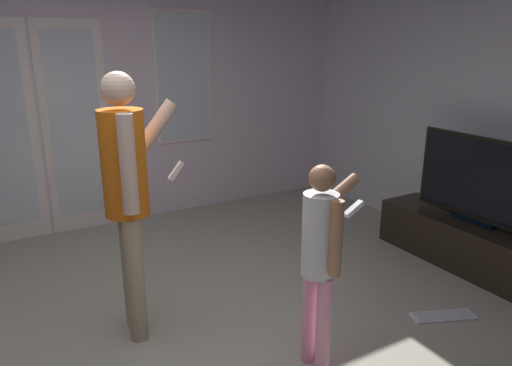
{
  "coord_description": "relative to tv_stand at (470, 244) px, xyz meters",
  "views": [
    {
      "loc": [
        -0.6,
        -2.33,
        1.85
      ],
      "look_at": [
        0.74,
        0.02,
        1.04
      ],
      "focal_mm": 33.23,
      "sensor_mm": 36.0,
      "label": 1
    }
  ],
  "objects": [
    {
      "name": "flat_screen_tv",
      "position": [
        -0.0,
        0.0,
        0.57
      ],
      "size": [
        0.08,
        1.11,
        0.72
      ],
      "color": "black",
      "rests_on": "tv_stand"
    },
    {
      "name": "person_child",
      "position": [
        -1.9,
        -0.4,
        0.54
      ],
      "size": [
        0.53,
        0.35,
        1.23
      ],
      "color": "pink",
      "rests_on": "ground_plane"
    },
    {
      "name": "person_adult",
      "position": [
        -2.72,
        0.47,
        0.81
      ],
      "size": [
        0.56,
        0.46,
        1.69
      ],
      "color": "tan",
      "rests_on": "ground_plane"
    },
    {
      "name": "wall_back_with_doors",
      "position": [
        -2.78,
        2.58,
        1.08
      ],
      "size": [
        6.37,
        0.09,
        2.61
      ],
      "color": "silver",
      "rests_on": "ground_plane"
    },
    {
      "name": "wall_right_plain",
      "position": [
        0.36,
        0.03,
        1.09
      ],
      "size": [
        0.06,
        5.16,
        2.58
      ],
      "color": "silver",
      "rests_on": "ground_plane"
    },
    {
      "name": "loose_keyboard",
      "position": [
        -0.83,
        -0.44,
        -0.19
      ],
      "size": [
        0.46,
        0.29,
        0.02
      ],
      "color": "white",
      "rests_on": "ground_plane"
    },
    {
      "name": "tv_stand",
      "position": [
        0.0,
        0.0,
        0.0
      ],
      "size": [
        0.47,
        1.62,
        0.4
      ],
      "color": "black",
      "rests_on": "ground_plane"
    }
  ]
}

